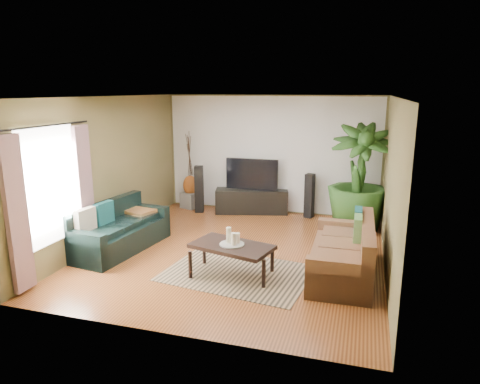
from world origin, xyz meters
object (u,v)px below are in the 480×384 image
at_px(sofa_right, 342,248).
at_px(television, 252,174).
at_px(vase, 190,185).
at_px(potted_plant, 359,178).
at_px(pedestal, 191,200).
at_px(tv_stand, 252,201).
at_px(speaker_right, 309,196).
at_px(side_table, 142,223).
at_px(sofa_left, 120,227).
at_px(coffee_table, 232,260).
at_px(speaker_left, 199,189).

bearing_deg(sofa_right, television, -143.82).
bearing_deg(sofa_right, vase, -128.92).
relative_size(potted_plant, pedestal, 5.72).
bearing_deg(pedestal, tv_stand, 0.00).
bearing_deg(speaker_right, side_table, -127.09).
bearing_deg(television, tv_stand, 0.00).
distance_m(speaker_right, potted_plant, 1.33).
bearing_deg(tv_stand, sofa_left, -133.11).
relative_size(speaker_right, vase, 2.05).
distance_m(speaker_right, pedestal, 2.90).
bearing_deg(vase, tv_stand, 0.00).
relative_size(sofa_right, coffee_table, 1.64).
relative_size(sofa_left, pedestal, 5.15).
xyz_separation_m(tv_stand, pedestal, (-1.54, 0.00, -0.09)).
xyz_separation_m(sofa_right, pedestal, (-3.77, 2.95, -0.23)).
height_order(coffee_table, television, television).
height_order(sofa_left, vase, sofa_left).
bearing_deg(side_table, sofa_right, -9.78).
distance_m(coffee_table, side_table, 2.50).
distance_m(tv_stand, potted_plant, 2.58).
xyz_separation_m(television, speaker_right, (1.34, 0.00, -0.42)).
bearing_deg(vase, speaker_left, -40.04).
bearing_deg(television, potted_plant, -13.43).
bearing_deg(potted_plant, pedestal, 171.75).
bearing_deg(vase, potted_plant, -8.25).
bearing_deg(television, sofa_right, -52.91).
height_order(speaker_right, pedestal, speaker_right).
xyz_separation_m(sofa_left, potted_plant, (4.04, 2.40, 0.66)).
height_order(tv_stand, vase, vase).
height_order(sofa_left, sofa_right, same).
bearing_deg(speaker_left, vase, 123.96).
bearing_deg(speaker_right, vase, -164.91).
xyz_separation_m(coffee_table, pedestal, (-2.15, 3.46, -0.06)).
distance_m(speaker_right, side_table, 3.73).
height_order(speaker_left, potted_plant, potted_plant).
bearing_deg(tv_stand, vase, 166.13).
bearing_deg(speaker_right, coffee_table, -86.91).
bearing_deg(potted_plant, vase, 171.75).
bearing_deg(pedestal, vase, 0.00).
height_order(potted_plant, side_table, potted_plant).
bearing_deg(television, sofa_left, -119.24).
bearing_deg(television, coffee_table, -80.13).
bearing_deg(sofa_left, television, -21.67).
relative_size(speaker_left, potted_plant, 0.50).
height_order(speaker_left, side_table, speaker_left).
relative_size(sofa_left, sofa_right, 0.97).
distance_m(sofa_right, pedestal, 4.79).
bearing_deg(pedestal, sofa_left, -92.26).
height_order(speaker_right, side_table, speaker_right).
height_order(speaker_left, vase, speaker_left).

